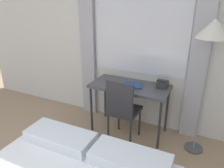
% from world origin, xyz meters
% --- Properties ---
extents(wall_back_with_window, '(5.76, 0.13, 2.70)m').
position_xyz_m(wall_back_with_window, '(0.03, 3.10, 1.35)').
color(wall_back_with_window, silver).
rests_on(wall_back_with_window, ground_plane).
extents(desk, '(1.12, 0.54, 0.77)m').
position_xyz_m(desk, '(0.25, 2.75, 0.69)').
color(desk, '#4C4C51').
rests_on(desk, ground_plane).
extents(desk_chair, '(0.41, 0.41, 0.94)m').
position_xyz_m(desk_chair, '(0.26, 2.47, 0.54)').
color(desk_chair, '#333338').
rests_on(desk_chair, ground_plane).
extents(standing_lamp, '(0.38, 0.38, 1.73)m').
position_xyz_m(standing_lamp, '(1.22, 2.72, 1.52)').
color(standing_lamp, '#4C4C51').
rests_on(standing_lamp, ground_plane).
extents(telephone, '(0.16, 0.17, 0.11)m').
position_xyz_m(telephone, '(0.69, 2.87, 0.81)').
color(telephone, '#2D2D2D').
rests_on(telephone, desk).
extents(book, '(0.30, 0.28, 0.02)m').
position_xyz_m(book, '(0.31, 2.74, 0.78)').
color(book, navy).
rests_on(book, desk).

